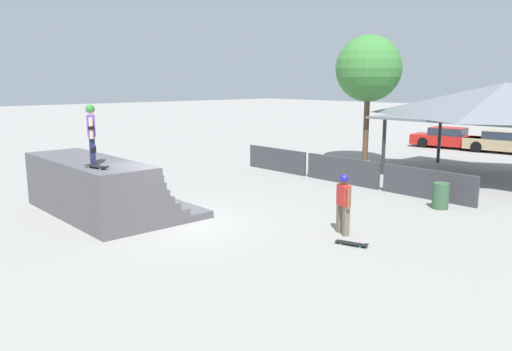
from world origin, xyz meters
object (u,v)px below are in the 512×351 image
skater_on_deck (91,130)px  skateboard_on_deck (97,166)px  bystander_walking (344,199)px  parked_car_tan (503,143)px  skateboard_on_ground (353,243)px  parked_car_red (449,138)px  trash_bin (441,196)px  tree_beside_pavilion (368,69)px

skater_on_deck → skateboard_on_deck: skater_on_deck is taller
bystander_walking → parked_car_tan: 19.81m
bystander_walking → parked_car_tan: (-3.66, 19.47, -0.37)m
skateboard_on_ground → parked_car_tan: (-4.46, 20.07, 0.54)m
skateboard_on_ground → parked_car_red: (-7.66, 19.83, 0.54)m
skateboard_on_ground → skater_on_deck: bearing=-165.0°
parked_car_red → bystander_walking: bearing=-80.4°
bystander_walking → skateboard_on_deck: bearing=68.9°
bystander_walking → skateboard_on_ground: bystander_walking is taller
trash_bin → parked_car_red: 16.36m
skateboard_on_deck → trash_bin: size_ratio=0.98×
skater_on_deck → bystander_walking: (5.38, 4.53, -1.75)m
trash_bin → skater_on_deck: bearing=-122.4°
skater_on_deck → skateboard_on_ground: bearing=56.8°
trash_bin → parked_car_tan: parked_car_tan is taller
skateboard_on_deck → skateboard_on_ground: skateboard_on_deck is taller
bystander_walking → parked_car_red: (-6.87, 19.23, -0.37)m
tree_beside_pavilion → trash_bin: bearing=-39.3°
bystander_walking → parked_car_tan: bearing=-55.2°
bystander_walking → parked_car_red: bystander_walking is taller
bystander_walking → parked_car_tan: bystander_walking is taller
skateboard_on_deck → bystander_walking: (4.74, 4.71, -0.83)m
skater_on_deck → trash_bin: bearing=81.9°
tree_beside_pavilion → parked_car_tan: bearing=70.4°
skater_on_deck → tree_beside_pavilion: 15.23m
tree_beside_pavilion → trash_bin: size_ratio=7.45×
parked_car_tan → skater_on_deck: bearing=-101.8°
parked_car_red → parked_car_tan: (3.20, 0.24, -0.00)m
skateboard_on_ground → skateboard_on_deck: bearing=-160.9°
tree_beside_pavilion → skateboard_on_ground: bearing=-55.4°
tree_beside_pavilion → skateboard_on_deck: bearing=-82.1°
bystander_walking → trash_bin: bystander_walking is taller
skateboard_on_deck → parked_car_tan: skateboard_on_deck is taller
skateboard_on_deck → parked_car_tan: size_ratio=0.19×
skateboard_on_ground → tree_beside_pavilion: 14.25m
tree_beside_pavilion → parked_car_red: bearing=90.0°
bystander_walking → parked_car_red: size_ratio=0.35×
skateboard_on_ground → trash_bin: bearing=77.1°
skateboard_on_deck → bystander_walking: bearing=32.2°
bystander_walking → skateboard_on_ground: 1.35m
tree_beside_pavilion → skater_on_deck: bearing=-84.4°
skateboard_on_deck → parked_car_tan: 24.23m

